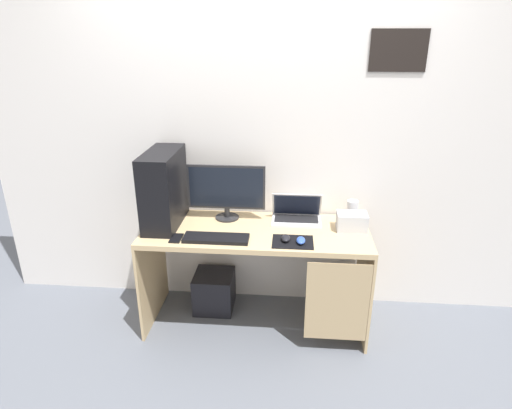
# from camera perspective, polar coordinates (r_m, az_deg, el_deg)

# --- Properties ---
(ground_plane) EXTENTS (8.00, 8.00, 0.00)m
(ground_plane) POSITION_cam_1_polar(r_m,az_deg,el_deg) (3.31, 0.00, -14.97)
(ground_plane) COLOR slate
(wall_back) EXTENTS (4.00, 0.05, 2.60)m
(wall_back) POSITION_cam_1_polar(r_m,az_deg,el_deg) (3.07, 0.60, 9.05)
(wall_back) COLOR silver
(wall_back) RESTS_ON ground_plane
(desk) EXTENTS (1.52, 0.61, 0.74)m
(desk) POSITION_cam_1_polar(r_m,az_deg,el_deg) (2.98, 0.36, -5.89)
(desk) COLOR tan
(desk) RESTS_ON ground_plane
(pc_tower) EXTENTS (0.21, 0.49, 0.51)m
(pc_tower) POSITION_cam_1_polar(r_m,az_deg,el_deg) (2.99, -12.10, 2.07)
(pc_tower) COLOR black
(pc_tower) RESTS_ON desk
(monitor) EXTENTS (0.54, 0.17, 0.40)m
(monitor) POSITION_cam_1_polar(r_m,az_deg,el_deg) (3.02, -3.94, 1.85)
(monitor) COLOR #232326
(monitor) RESTS_ON desk
(laptop) EXTENTS (0.35, 0.21, 0.20)m
(laptop) POSITION_cam_1_polar(r_m,az_deg,el_deg) (3.06, 5.37, -1.38)
(laptop) COLOR silver
(laptop) RESTS_ON desk
(speaker) EXTENTS (0.08, 0.08, 0.15)m
(speaker) POSITION_cam_1_polar(r_m,az_deg,el_deg) (3.11, 12.57, -0.78)
(speaker) COLOR silver
(speaker) RESTS_ON desk
(projector) EXTENTS (0.20, 0.14, 0.12)m
(projector) POSITION_cam_1_polar(r_m,az_deg,el_deg) (2.97, 12.53, -2.21)
(projector) COLOR #B7BCC6
(projector) RESTS_ON desk
(keyboard) EXTENTS (0.42, 0.14, 0.02)m
(keyboard) POSITION_cam_1_polar(r_m,az_deg,el_deg) (2.78, -5.29, -4.46)
(keyboard) COLOR black
(keyboard) RESTS_ON desk
(mousepad) EXTENTS (0.26, 0.20, 0.00)m
(mousepad) POSITION_cam_1_polar(r_m,az_deg,el_deg) (2.76, 4.88, -4.93)
(mousepad) COLOR black
(mousepad) RESTS_ON desk
(mouse_left) EXTENTS (0.06, 0.10, 0.03)m
(mouse_left) POSITION_cam_1_polar(r_m,az_deg,el_deg) (2.76, 3.96, -4.45)
(mouse_left) COLOR black
(mouse_left) RESTS_ON mousepad
(mouse_right) EXTENTS (0.06, 0.10, 0.03)m
(mouse_right) POSITION_cam_1_polar(r_m,az_deg,el_deg) (2.74, 5.94, -4.74)
(mouse_right) COLOR #2D51B2
(mouse_right) RESTS_ON mousepad
(cell_phone) EXTENTS (0.07, 0.13, 0.01)m
(cell_phone) POSITION_cam_1_polar(r_m,az_deg,el_deg) (2.84, -10.48, -4.40)
(cell_phone) COLOR black
(cell_phone) RESTS_ON desk
(subwoofer) EXTENTS (0.29, 0.29, 0.29)m
(subwoofer) POSITION_cam_1_polar(r_m,az_deg,el_deg) (3.37, -5.54, -11.29)
(subwoofer) COLOR black
(subwoofer) RESTS_ON ground_plane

